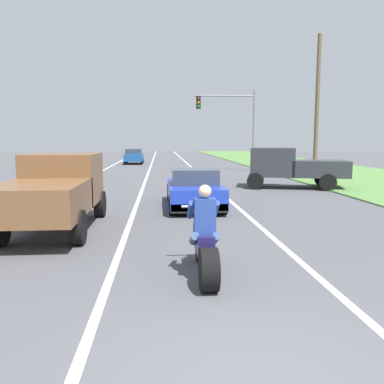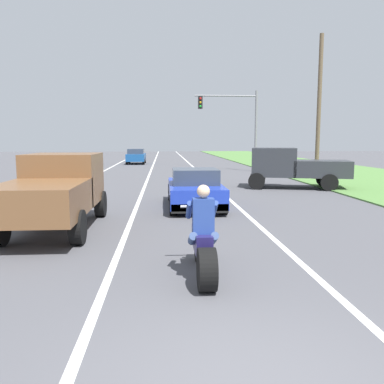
{
  "view_description": "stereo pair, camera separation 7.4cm",
  "coord_description": "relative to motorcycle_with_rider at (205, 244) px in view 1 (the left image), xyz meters",
  "views": [
    {
      "loc": [
        -0.91,
        -3.35,
        2.36
      ],
      "look_at": [
        -0.08,
        7.06,
        1.0
      ],
      "focal_mm": 37.31,
      "sensor_mm": 36.0,
      "label": 1
    },
    {
      "loc": [
        -0.83,
        -3.35,
        2.36
      ],
      "look_at": [
        -0.08,
        7.06,
        1.0
      ],
      "focal_mm": 37.31,
      "sensor_mm": 36.0,
      "label": 2
    }
  ],
  "objects": [
    {
      "name": "utility_pole_roadside",
      "position": [
        8.47,
        16.6,
        3.62
      ],
      "size": [
        0.24,
        0.24,
        8.43
      ],
      "primitive_type": "cylinder",
      "color": "brown",
      "rests_on": "ground"
    },
    {
      "name": "grass_verge_right",
      "position": [
        12.09,
        16.75,
        -0.56
      ],
      "size": [
        10.0,
        120.0,
        0.06
      ],
      "primitive_type": "cube",
      "color": "#517F3D",
      "rests_on": "ground"
    },
    {
      "name": "traffic_light_mast_near",
      "position": [
        4.84,
        23.2,
        3.41
      ],
      "size": [
        4.69,
        0.34,
        6.0
      ],
      "color": "gray",
      "rests_on": "ground"
    },
    {
      "name": "distant_car_far_ahead",
      "position": [
        -3.37,
        33.59,
        0.18
      ],
      "size": [
        1.8,
        4.0,
        1.5
      ],
      "color": "#194C8C",
      "rests_on": "ground"
    },
    {
      "name": "pickup_truck_right_shoulder_dark_grey",
      "position": [
        5.71,
        12.61,
        0.51
      ],
      "size": [
        5.14,
        3.14,
        1.98
      ],
      "color": "#2D3035",
      "rests_on": "ground"
    },
    {
      "name": "lane_stripe_left_solid",
      "position": [
        -5.23,
        16.75,
        -0.59
      ],
      "size": [
        0.14,
        120.0,
        0.01
      ],
      "primitive_type": "cube",
      "color": "white",
      "rests_on": "ground"
    },
    {
      "name": "pickup_truck_left_lane_brown",
      "position": [
        -3.49,
        4.03,
        0.51
      ],
      "size": [
        2.02,
        4.8,
        1.98
      ],
      "color": "brown",
      "rests_on": "ground"
    },
    {
      "name": "motorcycle_with_rider",
      "position": [
        0.0,
        0.0,
        0.0
      ],
      "size": [
        0.7,
        2.21,
        1.62
      ],
      "color": "black",
      "rests_on": "ground"
    },
    {
      "name": "lane_stripe_right_solid",
      "position": [
        1.97,
        16.75,
        -0.59
      ],
      "size": [
        0.14,
        120.0,
        0.01
      ],
      "primitive_type": "cube",
      "color": "white",
      "rests_on": "ground"
    },
    {
      "name": "lane_stripe_centre_dashed",
      "position": [
        -1.63,
        16.75,
        -0.59
      ],
      "size": [
        0.14,
        120.0,
        0.01
      ],
      "primitive_type": "cube",
      "color": "white",
      "rests_on": "ground"
    },
    {
      "name": "sports_car_blue",
      "position": [
        0.44,
        7.38,
        0.04
      ],
      "size": [
        1.84,
        4.3,
        1.37
      ],
      "color": "#1E38B2",
      "rests_on": "ground"
    }
  ]
}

